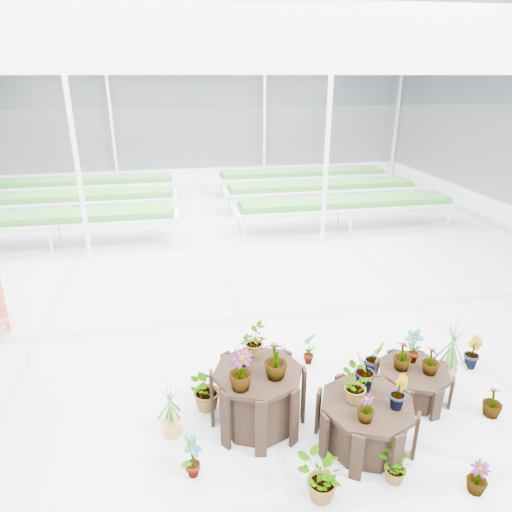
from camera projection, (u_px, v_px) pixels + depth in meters
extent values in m
plane|color=gray|center=(232.00, 327.00, 8.18)|extent=(24.00, 24.00, 0.00)
cylinder|color=black|center=(258.00, 397.00, 5.79)|extent=(1.30, 1.30, 0.79)
cylinder|color=black|center=(365.00, 423.00, 5.48)|extent=(1.39, 1.39, 0.61)
cylinder|color=black|center=(412.00, 383.00, 6.32)|extent=(1.15, 1.15, 0.45)
imported|color=#35762C|center=(243.00, 351.00, 5.66)|extent=(0.27, 0.26, 0.43)
imported|color=#35762C|center=(276.00, 359.00, 5.43)|extent=(0.35, 0.35, 0.51)
imported|color=#35762C|center=(253.00, 341.00, 5.90)|extent=(0.35, 0.39, 0.41)
imported|color=#35762C|center=(241.00, 371.00, 5.23)|extent=(0.38, 0.38, 0.50)
imported|color=#35762C|center=(354.00, 385.00, 5.32)|extent=(0.50, 0.51, 0.43)
imported|color=#35762C|center=(398.00, 392.00, 5.22)|extent=(0.28, 0.30, 0.42)
imported|color=#35762C|center=(364.00, 371.00, 5.47)|extent=(0.39, 0.39, 0.56)
imported|color=#35762C|center=(366.00, 408.00, 5.02)|extent=(0.24, 0.24, 0.35)
imported|color=#35762C|center=(403.00, 355.00, 6.16)|extent=(0.34, 0.34, 0.44)
imported|color=#35762C|center=(431.00, 360.00, 6.08)|extent=(0.27, 0.27, 0.41)
imported|color=#35762C|center=(414.00, 346.00, 6.32)|extent=(0.28, 0.32, 0.50)
imported|color=#35762C|center=(192.00, 457.00, 5.03)|extent=(0.30, 0.35, 0.56)
imported|color=#35762C|center=(208.00, 388.00, 6.10)|extent=(0.69, 0.66, 0.60)
imported|color=#35762C|center=(321.00, 480.00, 4.75)|extent=(0.55, 0.49, 0.54)
imported|color=#35762C|center=(394.00, 467.00, 4.99)|extent=(0.43, 0.40, 0.40)
imported|color=#35762C|center=(478.00, 478.00, 4.87)|extent=(0.26, 0.26, 0.39)
imported|color=#35762C|center=(493.00, 401.00, 5.96)|extent=(0.31, 0.31, 0.46)
imported|color=#35762C|center=(472.00, 352.00, 6.97)|extent=(0.34, 0.36, 0.52)
imported|color=#35762C|center=(375.00, 357.00, 6.80)|extent=(0.38, 0.35, 0.56)
imported|color=#35762C|center=(309.00, 348.00, 7.06)|extent=(0.30, 0.33, 0.52)
imported|color=#35762C|center=(233.00, 377.00, 6.35)|extent=(0.35, 0.35, 0.56)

